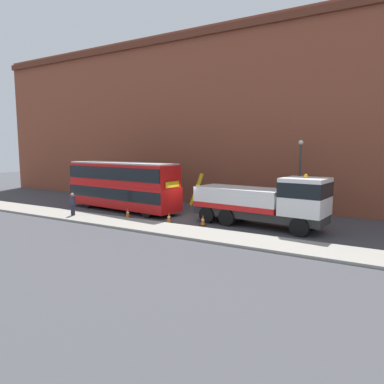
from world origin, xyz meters
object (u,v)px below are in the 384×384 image
Objects in this scene: double_decker_bus at (122,184)px; pedestrian_onlooker at (73,204)px; traffic_cone_midway at (169,218)px; recovery_tow_truck at (264,201)px; traffic_cone_near_bus at (128,213)px; traffic_cone_near_truck at (203,220)px; street_lamp at (300,172)px.

double_decker_bus reaches higher than pedestrian_onlooker.
double_decker_bus is 15.55× the size of traffic_cone_midway.
traffic_cone_near_bus is (-9.92, -2.11, -1.42)m from recovery_tow_truck.
traffic_cone_near_truck is 0.12× the size of street_lamp.
pedestrian_onlooker reaches higher than traffic_cone_near_bus.
traffic_cone_midway is (7.43, 2.07, -0.64)m from pedestrian_onlooker.
street_lamp is at bearing 83.01° from recovery_tow_truck.
double_decker_bus is (-12.40, 0.05, 0.47)m from recovery_tow_truck.
double_decker_bus is at bearing 138.84° from traffic_cone_near_bus.
double_decker_bus is 15.55× the size of traffic_cone_near_truck.
street_lamp reaches higher than traffic_cone_near_bus.
street_lamp is at bearing 32.21° from traffic_cone_near_bus.
double_decker_bus is 4.50m from pedestrian_onlooker.
recovery_tow_truck is at bearing 17.99° from traffic_cone_midway.
recovery_tow_truck is 14.27m from pedestrian_onlooker.
pedestrian_onlooker is 10.26m from traffic_cone_near_truck.
double_decker_bus reaches higher than recovery_tow_truck.
street_lamp is (4.83, 6.42, 3.13)m from traffic_cone_near_truck.
traffic_cone_midway is at bearing -170.15° from traffic_cone_near_truck.
double_decker_bus is 14.38m from street_lamp.
traffic_cone_near_bus is at bearing -162.05° from recovery_tow_truck.
double_decker_bus reaches higher than traffic_cone_midway.
traffic_cone_midway is (-6.23, -2.02, -1.42)m from recovery_tow_truck.
traffic_cone_near_bus and traffic_cone_midway have the same top height.
street_lamp is at bearing 43.07° from traffic_cone_midway.
street_lamp reaches higher than traffic_cone_near_truck.
recovery_tow_truck reaches higher than traffic_cone_near_truck.
traffic_cone_near_bus is (3.73, 1.98, -0.64)m from pedestrian_onlooker.
pedestrian_onlooker is at bearing -165.84° from traffic_cone_near_truck.
double_decker_bus is 9.02m from traffic_cone_near_truck.
street_lamp is (7.34, 6.86, 3.13)m from traffic_cone_midway.
traffic_cone_near_truck is at bearing -14.07° from pedestrian_onlooker.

